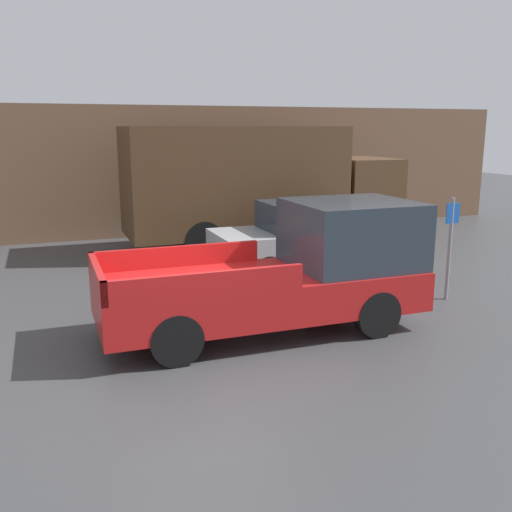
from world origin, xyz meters
name	(u,v)px	position (x,y,z in m)	size (l,w,h in m)	color
ground_plane	(199,349)	(0.00, 0.00, 0.00)	(60.00, 60.00, 0.00)	#3D3D3F
building_wall	(115,173)	(0.00, 9.82, 2.03)	(28.00, 0.15, 4.05)	brown
pickup_truck	(292,271)	(1.77, 0.42, 0.99)	(5.39, 2.07, 2.14)	red
car	(314,236)	(3.91, 3.96, 0.83)	(4.75, 1.89, 1.67)	#B7BABF
delivery_truck	(256,183)	(3.58, 7.05, 1.84)	(7.90, 2.52, 3.41)	#4C331E
parking_sign	(450,242)	(5.35, 0.83, 1.16)	(0.30, 0.07, 2.04)	gray
newspaper_box	(213,217)	(3.02, 9.50, 0.53)	(0.45, 0.40, 1.06)	#194CB2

